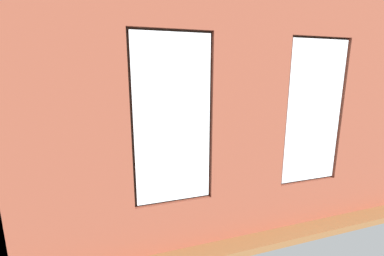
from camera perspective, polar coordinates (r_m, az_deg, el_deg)
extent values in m
cube|color=brown|center=(6.30, -0.36, -9.73)|extent=(6.63, 5.92, 0.10)
cube|color=brown|center=(5.05, 35.47, 4.13)|extent=(1.47, 0.16, 3.59)
cube|color=brown|center=(3.51, 12.44, 3.51)|extent=(1.10, 0.16, 3.59)
cube|color=brown|center=(3.08, -27.37, 1.21)|extent=(1.47, 0.16, 3.59)
cube|color=brown|center=(4.55, 23.41, -14.49)|extent=(1.00, 0.16, 0.68)
cube|color=brown|center=(4.19, 27.00, 23.10)|extent=(1.00, 0.16, 0.80)
cube|color=white|center=(4.11, 25.42, 3.00)|extent=(0.94, 0.03, 2.05)
cube|color=#38281E|center=(4.15, 24.86, 3.14)|extent=(1.00, 0.04, 2.11)
cube|color=brown|center=(3.65, -4.06, -20.44)|extent=(1.00, 0.16, 0.68)
cube|color=white|center=(3.09, -4.27, 1.45)|extent=(0.94, 0.03, 2.05)
cube|color=#38281E|center=(3.15, -4.53, 1.64)|extent=(1.00, 0.04, 2.11)
cube|color=olive|center=(3.93, 10.90, -13.00)|extent=(3.29, 0.24, 0.06)
cube|color=black|center=(3.55, 11.94, 8.89)|extent=(0.45, 0.03, 0.55)
cube|color=#389360|center=(3.56, 11.82, 8.90)|extent=(0.39, 0.01, 0.49)
cube|color=silver|center=(5.53, -30.54, 5.22)|extent=(0.10, 4.92, 3.59)
cube|color=black|center=(4.45, 1.85, -15.90)|extent=(1.87, 0.85, 0.42)
cube|color=black|center=(4.00, 3.50, -12.93)|extent=(1.87, 0.24, 0.38)
cube|color=black|center=(4.64, 11.70, -10.73)|extent=(0.22, 0.85, 0.24)
cube|color=black|center=(4.14, -9.26, -13.59)|extent=(0.22, 0.85, 0.24)
cube|color=black|center=(4.49, 6.10, -11.89)|extent=(0.66, 0.65, 0.12)
cube|color=black|center=(4.27, -2.95, -13.15)|extent=(0.66, 0.65, 0.12)
cube|color=black|center=(6.65, 20.70, -6.97)|extent=(0.88, 1.75, 0.42)
cube|color=black|center=(6.74, 23.09, -3.35)|extent=(0.27, 1.74, 0.38)
cube|color=black|center=(7.13, 17.04, -2.82)|extent=(0.85, 0.23, 0.24)
cube|color=black|center=(6.03, 25.50, -6.26)|extent=(0.85, 0.23, 0.24)
cube|color=black|center=(6.79, 18.88, -4.06)|extent=(0.66, 0.61, 0.12)
cube|color=black|center=(6.31, 22.46, -5.56)|extent=(0.66, 0.61, 0.12)
cube|color=olive|center=(6.08, -3.07, -5.97)|extent=(1.56, 0.71, 0.04)
cube|color=olive|center=(6.62, 2.37, -6.38)|extent=(0.07, 0.07, 0.39)
cube|color=olive|center=(6.29, -10.16, -7.58)|extent=(0.07, 0.07, 0.39)
cube|color=olive|center=(6.10, 4.31, -8.06)|extent=(0.07, 0.07, 0.39)
cube|color=olive|center=(5.75, -9.34, -9.51)|extent=(0.07, 0.07, 0.39)
cylinder|color=#B23D38|center=(5.99, -1.72, -5.58)|extent=(0.08, 0.08, 0.09)
cylinder|color=#B7333D|center=(6.09, -5.07, -5.21)|extent=(0.08, 0.08, 0.11)
cylinder|color=gray|center=(5.86, -7.26, -6.04)|extent=(0.13, 0.13, 0.10)
sphere|color=#286B2D|center=(5.82, -7.29, -4.89)|extent=(0.16, 0.16, 0.16)
cube|color=#B2B2B7|center=(6.30, 0.43, -5.00)|extent=(0.18, 0.12, 0.02)
cube|color=black|center=(6.43, -25.17, -7.82)|extent=(0.98, 0.42, 0.46)
cube|color=black|center=(6.35, -25.38, -5.64)|extent=(0.54, 0.20, 0.05)
cube|color=black|center=(6.34, -25.43, -5.17)|extent=(0.06, 0.04, 0.06)
cube|color=black|center=(6.24, -25.77, -1.64)|extent=(1.23, 0.04, 0.74)
cube|color=black|center=(6.26, -25.74, -1.60)|extent=(1.18, 0.01, 0.69)
cylinder|color=#47423D|center=(5.92, 30.26, -10.90)|extent=(0.31, 0.31, 0.30)
cylinder|color=brown|center=(5.84, 30.51, -8.81)|extent=(0.05, 0.05, 0.16)
ellipsoid|color=#286B2D|center=(5.76, 30.80, -6.34)|extent=(0.57, 0.57, 0.37)
cylinder|color=#47423D|center=(7.09, 0.96, -5.97)|extent=(0.15, 0.15, 0.18)
cylinder|color=brown|center=(7.05, 0.97, -4.92)|extent=(0.02, 0.02, 0.09)
ellipsoid|color=#3D8E42|center=(7.01, 0.97, -3.90)|extent=(0.24, 0.24, 0.17)
cylinder|color=brown|center=(7.53, 12.28, -5.29)|extent=(0.13, 0.13, 0.15)
cylinder|color=brown|center=(7.50, 12.32, -4.46)|extent=(0.02, 0.02, 0.08)
ellipsoid|color=#1E5B28|center=(7.45, 12.38, -3.21)|extent=(0.30, 0.30, 0.26)
cylinder|color=beige|center=(5.07, 17.19, -13.52)|extent=(0.29, 0.29, 0.31)
cylinder|color=brown|center=(4.90, 17.51, -8.93)|extent=(0.05, 0.05, 0.56)
cone|color=#337F38|center=(4.55, 15.70, -3.12)|extent=(0.61, 0.23, 0.62)
cone|color=#337F38|center=(4.58, 19.72, -2.80)|extent=(0.18, 0.53, 0.68)
cone|color=#337F38|center=(4.85, 20.52, -2.39)|extent=(0.59, 0.20, 0.64)
cone|color=#337F38|center=(4.97, 16.62, -1.98)|extent=(0.22, 0.62, 0.61)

